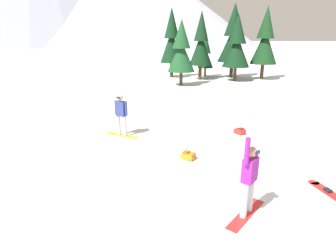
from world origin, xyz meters
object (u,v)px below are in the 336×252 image
Objects in this scene: backpack_red at (240,131)px; pine_tree_broad at (172,40)px; pine_tree_twin at (201,43)px; pine_tree_tall at (237,45)px; snowboarder_foreground at (249,179)px; backpack_orange at (188,156)px; pine_tree_slender at (181,50)px; pine_tree_leaning at (233,38)px; snowboarder_midground at (121,114)px; loose_snowboard_far_spare at (334,196)px; pine_tree_short at (206,54)px; pine_tree_young at (265,40)px.

pine_tree_broad reaches higher than backpack_red.
pine_tree_twin is 1.06× the size of pine_tree_tall.
snowboarder_foreground is 3.58× the size of backpack_orange.
pine_tree_leaning is at bearing 47.66° from pine_tree_slender.
pine_tree_leaning is (6.29, 0.29, 0.23)m from pine_tree_broad.
pine_tree_tall is (7.46, 16.48, 2.39)m from snowboarder_midground.
loose_snowboard_far_spare is 0.26× the size of pine_tree_broad.
pine_tree_short is (-1.76, 24.13, 2.31)m from loose_snowboard_far_spare.
pine_tree_slender is (-5.23, -5.73, -1.00)m from pine_tree_leaning.
pine_tree_young is 1.13× the size of pine_tree_tall.
pine_tree_short is (-0.22, 19.14, 2.21)m from backpack_red.
pine_tree_slender reaches higher than loose_snowboard_far_spare.
pine_tree_tall is (4.69, 18.77, 3.20)m from backpack_orange.
pine_tree_tall reaches higher than backpack_red.
snowboarder_midground is 5.14m from backpack_red.
pine_tree_leaning is at bearing 82.05° from snowboarder_foreground.
pine_tree_leaning is at bearing 28.26° from pine_tree_twin.
snowboarder_midground is at bearing -120.12° from pine_tree_young.
pine_tree_twin reaches higher than pine_tree_short.
backpack_orange is 19.61m from pine_tree_tall.
backpack_orange is 0.13× the size of pine_tree_short.
pine_tree_leaning reaches higher than pine_tree_broad.
pine_tree_broad reaches higher than backpack_orange.
pine_tree_tall is at bearing -15.52° from pine_tree_twin.
pine_tree_short is (2.05, 21.95, 2.20)m from backpack_orange.
backpack_orange is 22.16m from pine_tree_short.
pine_tree_tall reaches higher than snowboarder_midground.
pine_tree_slender is at bearing -132.34° from pine_tree_leaning.
pine_tree_slender reaches higher than backpack_red.
snowboarder_midground is 18.07m from pine_tree_twin.
backpack_red is at bearing 107.13° from loose_snowboard_far_spare.
backpack_red is at bearing 51.13° from backpack_orange.
pine_tree_broad is 6.30m from pine_tree_leaning.
pine_tree_slender is at bearing 91.67° from backpack_orange.
pine_tree_young is 1.25× the size of pine_tree_slender.
pine_tree_young is 6.01m from pine_tree_short.
backpack_red is 16.46m from pine_tree_tall.
loose_snowboard_far_spare is (2.48, 0.94, -0.92)m from snowboarder_foreground.
pine_tree_young is at bearing -24.51° from pine_tree_leaning.
pine_tree_slender is (-2.51, -6.18, 0.68)m from pine_tree_short.
pine_tree_leaning reaches higher than backpack_orange.
backpack_red is 3.62m from backpack_orange.
backpack_orange is 0.09× the size of pine_tree_twin.
pine_tree_slender is at bearing 101.89° from backpack_red.
snowboarder_midground is 20.29m from pine_tree_short.
loose_snowboard_far_spare is at bearing -83.69° from pine_tree_twin.
pine_tree_slender reaches higher than snowboarder_midground.
snowboarder_midground is 20.90m from pine_tree_young.
pine_tree_short is 0.77× the size of pine_tree_slender.
snowboarder_foreground is 0.31× the size of pine_tree_twin.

